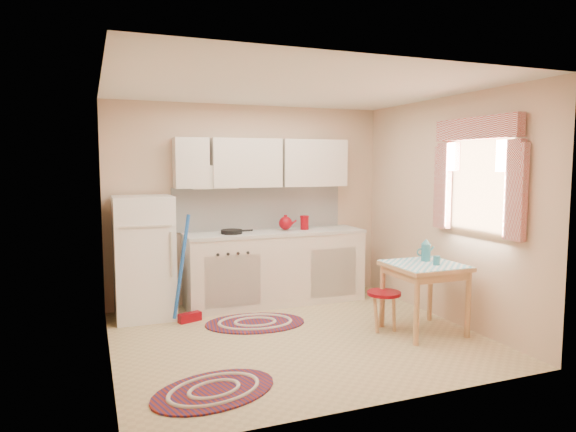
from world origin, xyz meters
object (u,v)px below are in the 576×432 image
Objects in this scene: base_cabinets at (275,269)px; stool at (384,311)px; fridge at (144,257)px; table at (424,298)px.

base_cabinets is 5.36× the size of stool.
fridge is at bearing -178.22° from base_cabinets.
stool is (0.69, -1.45, -0.23)m from base_cabinets.
base_cabinets is 3.12× the size of table.
fridge reaches higher than base_cabinets.
base_cabinets is at bearing 1.78° from fridge.
stool is at bearing -64.44° from base_cabinets.
base_cabinets is at bearing 123.04° from table.
base_cabinets is (1.61, 0.05, -0.26)m from fridge.
fridge is at bearing 148.66° from stool.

